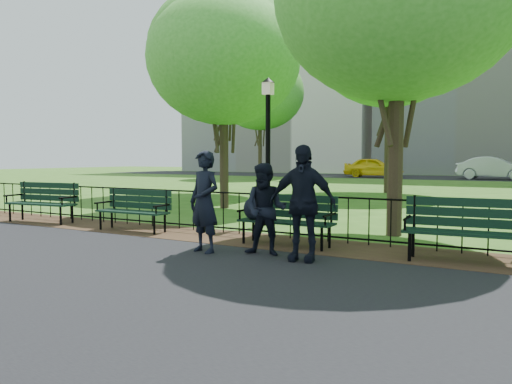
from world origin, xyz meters
The scene contains 20 objects.
ground centered at (0.00, 0.00, 0.00)m, with size 120.00×120.00×0.00m, color #326119.
asphalt_path centered at (0.00, -3.40, 0.01)m, with size 60.00×9.20×0.01m, color black.
dirt_strip centered at (0.00, 1.50, 0.01)m, with size 60.00×1.60×0.01m, color #331D14.
far_street centered at (0.00, 35.00, 0.01)m, with size 70.00×9.00×0.01m, color black.
iron_fence centered at (0.00, 2.00, 0.50)m, with size 24.06×0.06×1.00m.
apartment_west centered at (-22.00, 48.00, 13.00)m, with size 22.00×15.00×26.00m, color silver.
park_bench_main centered at (-0.14, 1.24, 0.62)m, with size 1.82×0.57×1.03m.
park_bench_left_a centered at (-3.67, 1.29, 0.57)m, with size 1.78×0.60×1.00m.
park_bench_left_b centered at (-6.70, 1.27, 0.62)m, with size 1.97×0.81×1.09m.
park_bench_right_a centered at (3.18, 1.30, 0.63)m, with size 1.97×0.74×1.09m.
lamppost centered at (-1.60, 3.66, 1.93)m, with size 0.32×0.32×3.54m.
tree_near_w centered at (-4.71, 6.50, 4.73)m, with size 4.89×4.89×6.82m.
tree_mid_w centered at (-8.09, 11.57, 6.30)m, with size 6.51×6.51×9.08m.
tree_far_c centered at (-1.95, 16.03, 6.96)m, with size 7.20×7.20×10.03m.
tree_far_w centered at (-14.98, 27.31, 6.66)m, with size 6.88×6.88×9.59m.
person_left centered at (-0.87, 0.00, 0.88)m, with size 0.63×0.42×1.74m, color black.
person_mid centered at (0.17, 0.28, 0.78)m, with size 0.74×0.39×1.53m, color black.
person_right centered at (0.87, 0.18, 0.92)m, with size 1.07×0.44×1.83m, color black.
taxi centered at (-7.61, 33.10, 0.82)m, with size 1.90×4.72×1.61m, color yellow.
sedan_silver centered at (1.29, 33.12, 0.85)m, with size 1.76×5.06×1.67m, color #B3B6BB.
Camera 1 is at (4.08, -6.94, 1.64)m, focal length 35.00 mm.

